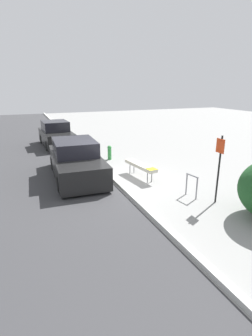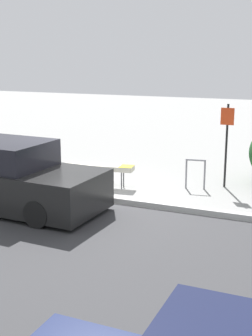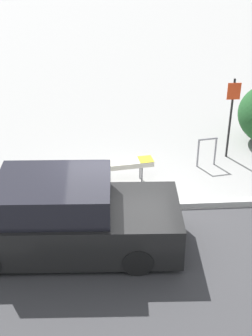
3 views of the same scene
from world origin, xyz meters
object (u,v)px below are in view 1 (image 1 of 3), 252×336
Objects in this scene: bench at (141,166)px; parked_car_far at (56,135)px; bike_rack at (192,184)px; sign_post at (219,163)px; parked_car_near at (76,161)px; fire_hydrant at (110,152)px.

parked_car_far is (-7.80, -2.45, 0.17)m from bench.
parked_car_far is at bearing -162.56° from bike_rack.
sign_post is 0.49× the size of parked_car_near.
parked_car_near is (-1.16, -2.53, 0.17)m from bench.
parked_car_far is (-10.34, -3.25, 0.21)m from bike_rack.
parked_car_far is at bearing -161.31° from sign_post.
bike_rack is (2.54, 0.80, -0.03)m from bench.
bike_rack is at bearing 9.40° from bench.
fire_hydrant is 3.10m from parked_car_near.
fire_hydrant is at bearing 22.56° from parked_car_far.
fire_hydrant is (-5.82, -1.09, -0.09)m from bike_rack.
sign_post is (3.24, 1.29, 0.85)m from bench.
bench is 2.44× the size of bike_rack.
bench is 2.79m from parked_car_near.
sign_post is at bearing 13.56° from bench.
parked_car_near reaches higher than bike_rack.
bench is 0.87× the size of sign_post.
parked_car_far reaches higher than parked_car_near.
bench is 3.30m from fire_hydrant.
parked_car_far reaches higher than bike_rack.
sign_post is 6.78m from fire_hydrant.
parked_car_near is at bearing -122.83° from bench.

